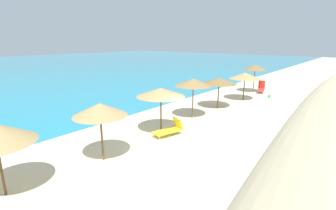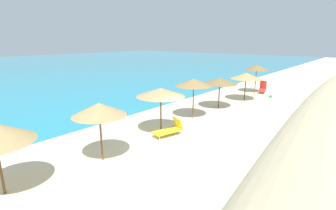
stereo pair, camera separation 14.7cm
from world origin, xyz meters
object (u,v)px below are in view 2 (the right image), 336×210
Objects in this scene: beach_umbrella_6 at (220,81)px; beach_umbrella_8 at (257,67)px; beach_ball at (271,96)px; beach_umbrella_4 at (161,92)px; beach_umbrella_3 at (99,109)px; beach_umbrella_5 at (194,82)px; beach_umbrella_7 at (246,76)px; lounge_chair_0 at (170,129)px; lounge_chair_1 at (263,88)px.

beach_umbrella_8 is at bearing 0.73° from beach_umbrella_6.
beach_ball is (6.14, -1.90, -1.96)m from beach_umbrella_6.
beach_umbrella_4 reaches higher than beach_umbrella_6.
beach_umbrella_3 reaches higher than beach_umbrella_6.
beach_umbrella_6 reaches higher than beach_ball.
beach_umbrella_5 is 9.96m from beach_ball.
beach_umbrella_7 reaches higher than lounge_chair_0.
beach_umbrella_6 reaches higher than lounge_chair_0.
beach_umbrella_6 is 0.96× the size of beach_umbrella_8.
beach_umbrella_6 is 7.46m from beach_umbrella_8.
beach_umbrella_3 is at bearing 179.65° from beach_umbrella_7.
lounge_chair_0 is 12.98m from beach_ball.
beach_ball is at bearing -7.74° from beach_umbrella_4.
lounge_chair_1 is (0.45, -0.60, -2.03)m from beach_umbrella_8.
beach_umbrella_8 reaches higher than beach_umbrella_5.
beach_umbrella_4 is at bearing 17.19° from lounge_chair_0.
beach_umbrella_8 is at bearing -72.09° from lounge_chair_0.
lounge_chair_1 is (7.90, -0.51, -1.63)m from beach_umbrella_6.
beach_umbrella_5 is 0.96× the size of beach_umbrella_8.
beach_umbrella_7 is at bearing -1.65° from beach_umbrella_4.
beach_umbrella_7 is 1.47× the size of lounge_chair_0.
lounge_chair_1 is at bearing -1.45° from beach_umbrella_4.
beach_ball is (-1.31, -1.99, -2.36)m from beach_umbrella_8.
lounge_chair_0 is at bearing -5.46° from beach_umbrella_3.
beach_umbrella_8 reaches higher than beach_umbrella_4.
lounge_chair_1 is at bearing -53.20° from beach_umbrella_8.
beach_umbrella_3 is 0.93× the size of beach_umbrella_8.
beach_umbrella_6 is 1.00× the size of beach_umbrella_7.
beach_umbrella_7 is at bearing -6.69° from beach_umbrella_6.
beach_umbrella_5 reaches higher than lounge_chair_0.
beach_umbrella_7 is 9.36× the size of beach_ball.
beach_umbrella_7 is at bearing -171.71° from beach_umbrella_8.
beach_umbrella_3 is 0.96× the size of beach_umbrella_4.
beach_ball is (12.93, -1.15, -0.21)m from lounge_chair_0.
lounge_chair_0 is at bearing -178.35° from beach_umbrella_7.
beach_umbrella_4 reaches higher than lounge_chair_1.
beach_umbrella_4 is 14.84m from lounge_chair_1.
beach_umbrella_3 is 17.25m from beach_ball.
beach_umbrella_7 reaches higher than beach_umbrella_6.
beach_umbrella_4 reaches higher than lounge_chair_0.
beach_ball is (12.96, -1.76, -2.19)m from beach_umbrella_4.
beach_umbrella_4 is 1.01× the size of beach_umbrella_6.
beach_umbrella_5 is 1.48× the size of lounge_chair_0.
beach_umbrella_4 is 1.01× the size of beach_umbrella_7.
beach_umbrella_7 reaches higher than lounge_chair_1.
beach_umbrella_4 reaches higher than beach_umbrella_7.
beach_umbrella_7 is (14.66, -0.09, -0.16)m from beach_umbrella_3.
beach_umbrella_5 is 4.09m from lounge_chair_0.
beach_umbrella_7 is at bearing -0.35° from beach_umbrella_3.
beach_umbrella_6 is at bearing 162.84° from beach_ball.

